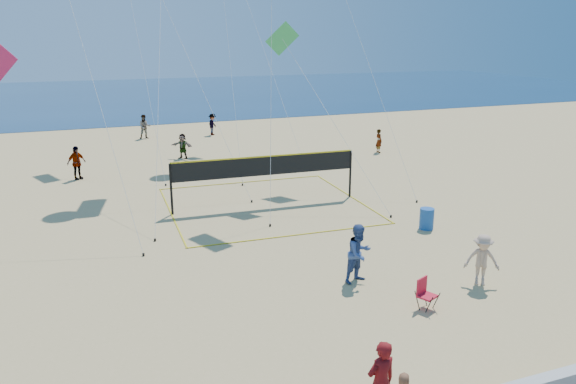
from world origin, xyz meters
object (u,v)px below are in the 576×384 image
object	(u,v)px
volleyball_net	(265,172)
trash_barrel	(427,219)
woman	(381,383)
camp_chair	(425,292)

from	to	relation	value
volleyball_net	trash_barrel	bearing A→B (deg)	-44.98
trash_barrel	volleyball_net	size ratio (longest dim) A/B	0.09
volleyball_net	woman	bearing A→B (deg)	-97.98
trash_barrel	volleyball_net	xyz separation A→B (m)	(-4.86, 5.25, 1.12)
camp_chair	volleyball_net	world-z (taller)	volleyball_net
woman	volleyball_net	xyz separation A→B (m)	(2.62, 14.55, 0.64)
camp_chair	trash_barrel	world-z (taller)	camp_chair
woman	trash_barrel	xyz separation A→B (m)	(7.49, 9.30, -0.47)
trash_barrel	woman	bearing A→B (deg)	-128.83
trash_barrel	volleyball_net	world-z (taller)	volleyball_net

